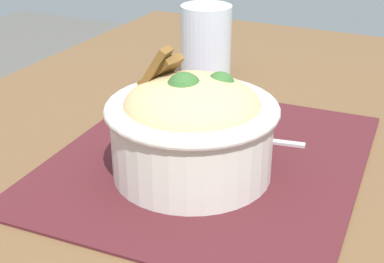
{
  "coord_description": "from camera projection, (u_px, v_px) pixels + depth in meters",
  "views": [
    {
      "loc": [
        -0.52,
        -0.26,
        1.09
      ],
      "look_at": [
        -0.04,
        -0.03,
        0.83
      ],
      "focal_mm": 52.3,
      "sensor_mm": 36.0,
      "label": 1
    }
  ],
  "objects": [
    {
      "name": "table",
      "position": [
        186.0,
        217.0,
        0.7
      ],
      "size": [
        1.24,
        0.77,
        0.78
      ],
      "color": "brown",
      "rests_on": "ground_plane"
    },
    {
      "name": "placemat",
      "position": [
        209.0,
        159.0,
        0.65
      ],
      "size": [
        0.41,
        0.36,
        0.0
      ],
      "primitive_type": "cube",
      "rotation": [
        0.0,
        0.0,
        0.05
      ],
      "color": "#47191E",
      "rests_on": "table"
    },
    {
      "name": "drinking_glass",
      "position": [
        206.0,
        48.0,
        0.87
      ],
      "size": [
        0.08,
        0.08,
        0.12
      ],
      "color": "silver",
      "rests_on": "table"
    },
    {
      "name": "fork",
      "position": [
        244.0,
        138.0,
        0.69
      ],
      "size": [
        0.04,
        0.14,
        0.0
      ],
      "color": "#B4B4B4",
      "rests_on": "placemat"
    },
    {
      "name": "bowl",
      "position": [
        192.0,
        125.0,
        0.59
      ],
      "size": [
        0.21,
        0.21,
        0.14
      ],
      "color": "silver",
      "rests_on": "placemat"
    }
  ]
}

